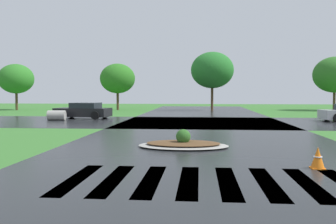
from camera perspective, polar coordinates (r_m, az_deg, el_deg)
The scene contains 8 objects.
asphalt_roadway at distance 13.28m, azimuth 5.82°, elevation -5.91°, with size 11.16×80.00×0.01m, color #232628.
asphalt_cross_road at distance 25.26m, azimuth 5.40°, elevation -1.60°, with size 90.00×10.05×0.01m, color #232628.
crosswalk_stripes at distance 8.71m, azimuth 6.30°, elevation -10.74°, with size 6.75×3.21×0.01m.
median_island at distance 13.91m, azimuth 2.40°, elevation -4.97°, with size 3.43×2.19×0.68m.
car_white_sedan at distance 29.37m, azimuth -13.08°, elevation 0.17°, with size 4.42×2.54×1.25m.
drainage_pipe_stack at distance 28.00m, azimuth -17.00°, elevation -0.51°, with size 1.32×0.85×0.74m.
traffic_cone at distance 10.80m, azimuth 22.36°, elevation -6.70°, with size 0.38×0.38×0.60m.
background_treeline at distance 41.43m, azimuth 4.16°, elevation 5.81°, with size 40.43×6.34×6.53m.
Camera 1 is at (-0.21, -3.11, 2.10)m, focal length 39.01 mm.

